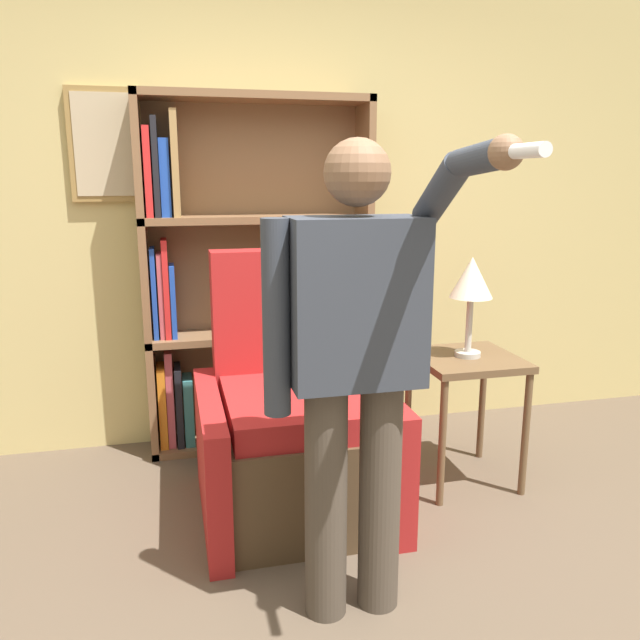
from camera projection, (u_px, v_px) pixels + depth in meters
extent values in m
cube|color=tan|center=(276.00, 203.00, 3.64)|extent=(8.00, 0.06, 2.80)
cube|color=olive|center=(106.00, 145.00, 3.31)|extent=(0.38, 0.04, 0.59)
cube|color=tan|center=(105.00, 145.00, 3.29)|extent=(0.32, 0.01, 0.53)
cube|color=brown|center=(146.00, 282.00, 3.39)|extent=(0.04, 0.28, 1.98)
cube|color=brown|center=(363.00, 274.00, 3.67)|extent=(0.04, 0.28, 1.98)
cube|color=brown|center=(255.00, 274.00, 3.65)|extent=(1.28, 0.01, 1.98)
cube|color=brown|center=(262.00, 438.00, 3.74)|extent=(1.28, 0.28, 0.04)
cube|color=brown|center=(260.00, 334.00, 3.60)|extent=(1.28, 0.28, 0.04)
cube|color=brown|center=(257.00, 219.00, 3.45)|extent=(1.28, 0.28, 0.04)
cube|color=brown|center=(255.00, 97.00, 3.31)|extent=(1.28, 0.28, 0.04)
cube|color=orange|center=(163.00, 406.00, 3.56)|extent=(0.04, 0.18, 0.47)
cube|color=#BC4C56|center=(170.00, 398.00, 3.56)|extent=(0.04, 0.16, 0.56)
cube|color=black|center=(179.00, 405.00, 3.58)|extent=(0.04, 0.20, 0.46)
cube|color=#337070|center=(189.00, 410.00, 3.60)|extent=(0.05, 0.18, 0.40)
cube|color=#1E47B2|center=(154.00, 293.00, 3.41)|extent=(0.03, 0.17, 0.50)
cube|color=#BC4C56|center=(161.00, 295.00, 3.42)|extent=(0.03, 0.16, 0.47)
cube|color=red|center=(166.00, 289.00, 3.42)|extent=(0.03, 0.18, 0.54)
cube|color=#1E47B2|center=(173.00, 301.00, 3.44)|extent=(0.03, 0.18, 0.40)
cube|color=red|center=(148.00, 172.00, 3.27)|extent=(0.04, 0.23, 0.46)
cube|color=black|center=(156.00, 168.00, 3.27)|extent=(0.03, 0.24, 0.51)
cube|color=#1E47B2|center=(165.00, 178.00, 3.29)|extent=(0.05, 0.19, 0.40)
cube|color=#9E7A47|center=(175.00, 164.00, 3.29)|extent=(0.04, 0.23, 0.55)
cube|color=#4C3823|center=(295.00, 464.00, 2.92)|extent=(0.67, 0.83, 0.48)
cube|color=#A31E1E|center=(296.00, 406.00, 2.81)|extent=(0.63, 0.71, 0.12)
cube|color=#A31E1E|center=(280.00, 344.00, 3.17)|extent=(0.67, 0.16, 0.96)
cube|color=#A31E1E|center=(212.00, 460.00, 2.82)|extent=(0.10, 0.91, 0.60)
cube|color=#A31E1E|center=(373.00, 444.00, 2.99)|extent=(0.10, 0.91, 0.60)
cylinder|color=#473D33|center=(326.00, 502.00, 2.19)|extent=(0.15, 0.15, 0.87)
cylinder|color=#473D33|center=(380.00, 496.00, 2.23)|extent=(0.15, 0.15, 0.87)
cube|color=#333842|center=(356.00, 302.00, 2.05)|extent=(0.44, 0.24, 0.56)
sphere|color=brown|center=(357.00, 172.00, 1.96)|extent=(0.22, 0.22, 0.22)
cylinder|color=#333842|center=(276.00, 319.00, 2.00)|extent=(0.09, 0.09, 0.64)
cylinder|color=#333842|center=(441.00, 191.00, 1.92)|extent=(0.09, 0.28, 0.23)
cylinder|color=#333842|center=(481.00, 158.00, 1.66)|extent=(0.08, 0.27, 0.10)
sphere|color=brown|center=(506.00, 152.00, 1.54)|extent=(0.09, 0.09, 0.09)
cylinder|color=white|center=(527.00, 151.00, 1.45)|extent=(0.04, 0.15, 0.04)
cube|color=brown|center=(467.00, 360.00, 3.14)|extent=(0.50, 0.50, 0.04)
cylinder|color=brown|center=(442.00, 444.00, 2.95)|extent=(0.04, 0.04, 0.63)
cylinder|color=brown|center=(525.00, 435.00, 3.05)|extent=(0.04, 0.04, 0.63)
cylinder|color=brown|center=(408.00, 411.00, 3.37)|extent=(0.04, 0.04, 0.63)
cylinder|color=brown|center=(482.00, 404.00, 3.47)|extent=(0.04, 0.04, 0.63)
cylinder|color=#B7B2A8|center=(467.00, 354.00, 3.13)|extent=(0.13, 0.13, 0.02)
cylinder|color=#B7B2A8|center=(469.00, 325.00, 3.10)|extent=(0.03, 0.03, 0.28)
cone|color=beige|center=(472.00, 277.00, 3.04)|extent=(0.21, 0.21, 0.20)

